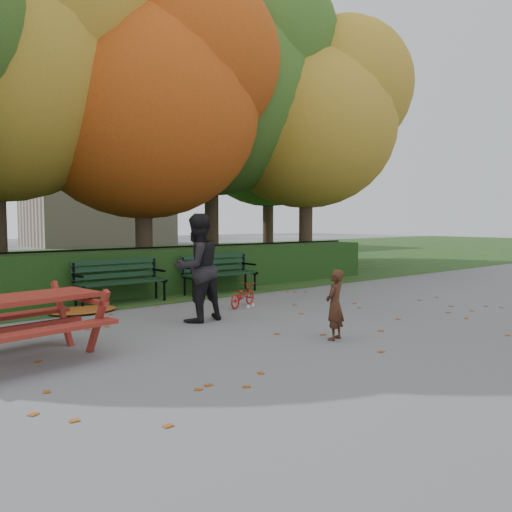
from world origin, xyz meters
TOP-DOWN VIEW (x-y plane):
  - ground at (0.00, 0.00)m, footprint 90.00×90.00m
  - grass_strip at (0.00, 14.00)m, footprint 90.00×90.00m
  - building_right at (8.00, 28.00)m, footprint 9.00×6.00m
  - hedge at (0.00, 4.50)m, footprint 13.00×0.90m
  - iron_fence at (0.00, 5.30)m, footprint 14.00×0.04m
  - tree_b at (-2.44, 6.75)m, footprint 6.72×6.40m
  - tree_c at (0.83, 5.96)m, footprint 6.30×6.00m
  - tree_d at (3.88, 7.23)m, footprint 7.14×6.80m
  - tree_e at (6.52, 5.77)m, footprint 6.09×5.80m
  - tree_g at (8.33, 9.76)m, footprint 6.30×6.00m
  - bench_left at (-1.30, 3.70)m, footprint 1.80×0.57m
  - bench_right at (1.10, 3.70)m, footprint 1.80×0.57m
  - picnic_table at (-3.95, 0.55)m, footprint 1.99×1.70m
  - leaf_pile at (-2.22, 3.20)m, footprint 1.25×0.90m
  - leaf_scatter at (0.00, 0.30)m, footprint 9.00×5.70m
  - child at (-0.27, -1.07)m, footprint 0.41×0.34m
  - adult at (-1.05, 1.21)m, footprint 0.92×0.75m
  - bicycle at (0.36, 1.83)m, footprint 0.91×0.61m

SIDE VIEW (x-z plane):
  - ground at x=0.00m, z-range 0.00..0.00m
  - grass_strip at x=0.00m, z-range 0.01..0.01m
  - leaf_scatter at x=0.00m, z-range 0.00..0.01m
  - leaf_pile at x=-2.22m, z-range 0.00..0.08m
  - bicycle at x=0.36m, z-range 0.00..0.45m
  - child at x=-0.27m, z-range 0.00..0.98m
  - hedge at x=0.00m, z-range 0.00..1.00m
  - bench_left at x=-1.30m, z-range 0.08..0.96m
  - bench_right at x=1.10m, z-range 0.08..0.96m
  - iron_fence at x=0.00m, z-range 0.03..1.05m
  - picnic_table at x=-3.95m, z-range 0.16..1.03m
  - adult at x=-1.05m, z-range 0.00..1.77m
  - tree_c at x=0.83m, z-range 0.82..8.82m
  - tree_e at x=6.52m, z-range 1.01..9.16m
  - tree_g at x=8.33m, z-range 1.10..9.65m
  - tree_b at x=-2.44m, z-range 1.01..9.80m
  - tree_d at x=3.88m, z-range 1.19..10.77m
  - building_right at x=8.00m, z-range 0.00..12.00m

